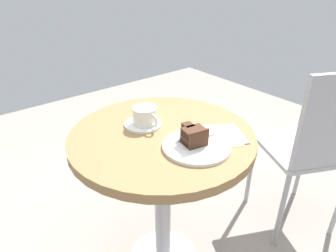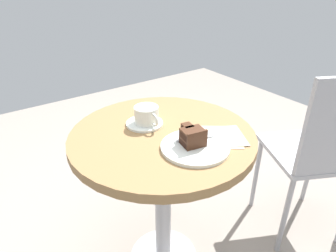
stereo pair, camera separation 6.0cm
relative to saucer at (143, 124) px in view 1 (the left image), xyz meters
name	(u,v)px [view 1 (the left image)]	position (x,y,z in m)	size (l,w,h in m)	color
cafe_table	(162,159)	(0.09, 0.02, -0.12)	(0.70, 0.70, 0.69)	olive
saucer	(143,124)	(0.00, 0.00, 0.00)	(0.15, 0.15, 0.01)	silver
coffee_cup	(145,115)	(0.01, 0.01, 0.04)	(0.13, 0.09, 0.07)	silver
teaspoon	(135,118)	(-0.05, 0.00, 0.01)	(0.05, 0.09, 0.00)	#B7B7BC
cake_plate	(196,146)	(0.25, 0.05, 0.00)	(0.24, 0.24, 0.01)	silver
cake_slice	(193,136)	(0.24, 0.05, 0.04)	(0.10, 0.09, 0.06)	black
fork	(200,136)	(0.22, 0.09, 0.01)	(0.05, 0.14, 0.00)	#B7B7BC
napkin	(219,135)	(0.24, 0.17, 0.00)	(0.23, 0.23, 0.00)	beige
cafe_chair	(316,142)	(0.39, 0.68, -0.16)	(0.51, 0.51, 0.90)	#9E9EA3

